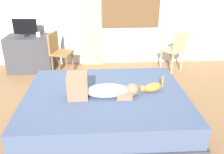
% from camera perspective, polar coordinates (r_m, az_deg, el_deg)
% --- Properties ---
extents(ground_plane, '(16.00, 16.00, 0.00)m').
position_cam_1_polar(ground_plane, '(3.50, -3.42, -10.02)').
color(ground_plane, olive).
extents(bed, '(2.25, 1.79, 0.43)m').
position_cam_1_polar(bed, '(3.36, -1.51, -7.19)').
color(bed, '#38383D').
rests_on(bed, ground).
extents(person_lying, '(0.94, 0.28, 0.34)m').
position_cam_1_polar(person_lying, '(3.12, -2.99, -2.87)').
color(person_lying, silver).
rests_on(person_lying, bed).
extents(cat, '(0.35, 0.18, 0.21)m').
position_cam_1_polar(cat, '(3.30, 9.49, -2.47)').
color(cat, '#C67A2D').
rests_on(cat, bed).
extents(desk, '(0.90, 0.56, 0.74)m').
position_cam_1_polar(desk, '(5.29, -18.93, 5.35)').
color(desk, '#38383D').
rests_on(desk, ground).
extents(tv_monitor, '(0.48, 0.10, 0.35)m').
position_cam_1_polar(tv_monitor, '(5.16, -20.11, 11.13)').
color(tv_monitor, black).
rests_on(tv_monitor, desk).
extents(cup, '(0.08, 0.08, 0.09)m').
position_cam_1_polar(cup, '(5.08, -17.26, 9.73)').
color(cup, white).
rests_on(cup, desk).
extents(chair_by_desk, '(0.47, 0.47, 0.86)m').
position_cam_1_polar(chair_by_desk, '(4.87, -12.72, 6.24)').
color(chair_by_desk, brown).
rests_on(chair_by_desk, ground).
extents(chair_spare, '(0.53, 0.53, 0.86)m').
position_cam_1_polar(chair_spare, '(5.04, 14.95, 6.62)').
color(chair_spare, tan).
rests_on(chair_spare, ground).
extents(curtain_left, '(0.44, 0.06, 2.37)m').
position_cam_1_polar(curtain_left, '(5.18, -5.12, 15.49)').
color(curtain_left, '#ADCC75').
rests_on(curtain_left, ground).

